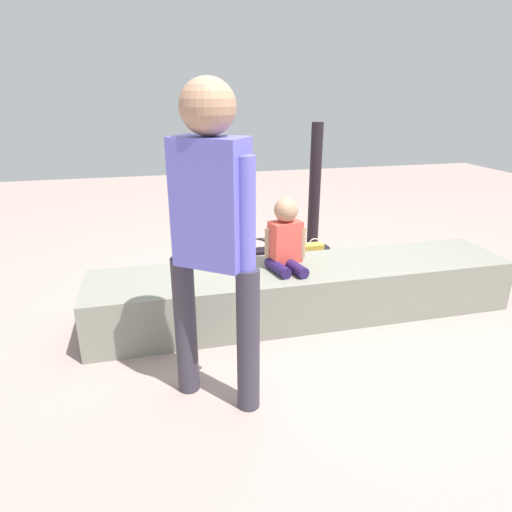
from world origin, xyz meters
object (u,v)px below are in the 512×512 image
Objects in this scene: cake_plate at (242,268)px; water_bottle_near_gift at (366,261)px; party_cup_red at (358,259)px; handbag_black_leather at (257,261)px; adult_standing at (212,224)px; child_seated at (286,238)px; gift_bag at (307,263)px; handbag_brown_canvas at (201,275)px.

water_bottle_near_gift is (1.26, 0.61, -0.30)m from cake_plate.
handbag_black_leather reaches higher than party_cup_red.
adult_standing is at bearing -134.90° from party_cup_red.
party_cup_red is 0.34× the size of handbag_black_leather.
adult_standing reaches higher than cake_plate.
party_cup_red is (0.95, 0.78, -0.52)m from child_seated.
child_seated is 0.74m from gift_bag.
handbag_black_leather is (0.60, 1.56, -0.82)m from adult_standing.
gift_bag is 0.62m from water_bottle_near_gift.
handbag_brown_canvas is (-0.52, -0.22, 0.02)m from handbag_black_leather.
child_seated is 1.47× the size of handbag_black_leather.
adult_standing is (-0.60, -0.78, 0.36)m from child_seated.
water_bottle_near_gift is at bearing -85.81° from party_cup_red.
child_seated is at bearing -89.60° from handbag_black_leather.
gift_bag reaches higher than party_cup_red.
child_seated is 1.36× the size of handbag_brown_canvas.
water_bottle_near_gift is at bearing 11.49° from gift_bag.
cake_plate is 2.02× the size of party_cup_red.
water_bottle_near_gift is (1.56, 1.41, -0.85)m from adult_standing.
child_seated is 0.90m from handbag_black_leather.
child_seated is 2.16× the size of cake_plate.
child_seated is 0.31× the size of adult_standing.
child_seated reaches higher than water_bottle_near_gift.
child_seated is at bearing -140.78° from party_cup_red.
handbag_brown_canvas reaches higher than water_bottle_near_gift.
cake_plate is at bearing 176.57° from child_seated.
child_seated is at bearing -146.70° from water_bottle_near_gift.
adult_standing is 4.73× the size of handbag_black_leather.
handbag_brown_canvas is (-0.22, 0.54, -0.25)m from cake_plate.
gift_bag is at bearing -155.76° from party_cup_red.
party_cup_red is at bearing 8.52° from handbag_brown_canvas.
gift_bag is (0.66, 0.49, -0.22)m from cake_plate.
child_seated is at bearing -46.77° from handbag_brown_canvas.
adult_standing is 2.27m from water_bottle_near_gift.
child_seated is 1.34m from party_cup_red.
adult_standing reaches higher than water_bottle_near_gift.
adult_standing is at bearing -93.31° from handbag_brown_canvas.
cake_plate is 0.63m from handbag_brown_canvas.
handbag_brown_canvas is (-0.52, 0.56, -0.44)m from child_seated.
adult_standing is 1.78m from gift_bag.
handbag_brown_canvas is (-1.49, -0.08, 0.04)m from water_bottle_near_gift.
handbag_brown_canvas is at bearing -177.06° from water_bottle_near_gift.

